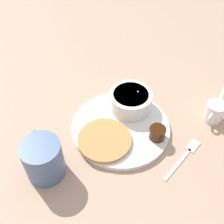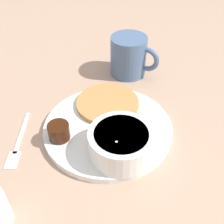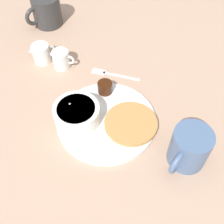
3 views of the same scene
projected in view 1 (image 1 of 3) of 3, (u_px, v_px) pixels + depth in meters
ground_plane at (121, 129)px, 0.67m from camera, size 4.00×4.00×0.00m
plate at (121, 127)px, 0.67m from camera, size 0.23×0.23×0.01m
pancake_stack at (105, 140)px, 0.63m from camera, size 0.12×0.12×0.01m
bowl at (131, 100)px, 0.69m from camera, size 0.10×0.10×0.05m
syrup_cup at (157, 133)px, 0.63m from camera, size 0.04×0.04×0.03m
butter_ramekin at (137, 100)px, 0.70m from camera, size 0.05×0.05×0.05m
coffee_mug at (43, 159)px, 0.56m from camera, size 0.11×0.08×0.09m
creamer_pitcher_near at (215, 112)px, 0.68m from camera, size 0.05×0.05×0.05m
fork at (186, 155)px, 0.62m from camera, size 0.10×0.11×0.00m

